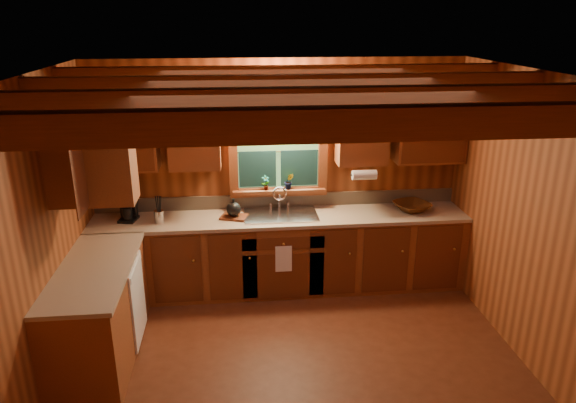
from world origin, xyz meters
The scene contains 20 objects.
room centered at (0.00, 0.00, 1.30)m, with size 4.20×4.20×4.20m.
ceiling_beams centered at (0.00, 0.00, 2.49)m, with size 4.20×2.54×0.18m.
base_cabinets centered at (-0.49, 1.28, 0.43)m, with size 4.20×2.22×0.86m.
countertop centered at (-0.48, 1.29, 0.88)m, with size 4.20×2.24×0.04m.
backsplash centered at (0.00, 1.89, 0.98)m, with size 4.20×0.02×0.16m, color tan.
dishwasher_panel centered at (-1.47, 0.68, 0.43)m, with size 0.02×0.60×0.80m, color white.
upper_cabinets centered at (-0.56, 1.42, 1.84)m, with size 4.19×1.77×0.78m.
window centered at (0.00, 1.87, 1.53)m, with size 1.12×0.08×1.00m.
window_sill centered at (0.00, 1.82, 1.12)m, with size 1.06×0.14×0.04m, color brown.
wall_sconce centered at (0.00, 1.75, 2.16)m, with size 0.45×0.21×0.17m.
paper_towel_roll centered at (0.92, 1.53, 1.37)m, with size 0.11×0.11×0.27m, color white.
dish_towel centered at (0.00, 1.26, 0.52)m, with size 0.18×0.01×0.30m, color white.
sink centered at (0.00, 1.60, 0.86)m, with size 0.82×0.48×0.43m.
coffee_maker centered at (-1.68, 1.65, 1.05)m, with size 0.17×0.22×0.31m.
utensil_crock centered at (-1.33, 1.54, 0.97)m, with size 0.11×0.11×0.30m.
cutting_board centered at (-0.52, 1.58, 0.91)m, with size 0.28×0.20×0.03m, color #572612.
teakettle centered at (-0.52, 1.58, 1.01)m, with size 0.16×0.16×0.20m.
wicker_basket centered at (1.52, 1.60, 0.95)m, with size 0.40×0.40×0.10m, color #48230C.
potted_plant_left centered at (-0.15, 1.80, 1.23)m, with size 0.09×0.06×0.18m, color #572612.
potted_plant_right centered at (0.12, 1.81, 1.23)m, with size 0.10×0.08×0.19m, color #572612.
Camera 1 is at (-0.49, -3.92, 3.04)m, focal length 32.92 mm.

